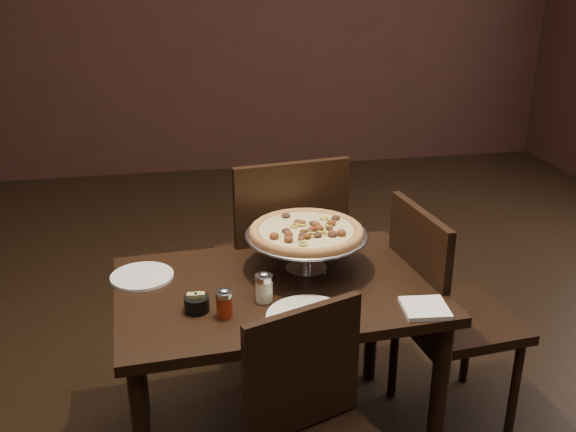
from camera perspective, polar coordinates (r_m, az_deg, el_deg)
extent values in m
cube|color=black|center=(2.67, 0.87, -18.57)|extent=(6.00, 7.00, 0.02)
cube|color=black|center=(5.53, -6.95, 18.19)|extent=(6.00, 0.02, 2.80)
cube|color=black|center=(2.22, -1.02, -6.58)|extent=(1.12, 0.78, 0.04)
cylinder|color=black|center=(2.31, 13.23, -15.94)|extent=(0.05, 0.05, 0.64)
cylinder|color=black|center=(2.62, -13.25, -11.12)|extent=(0.05, 0.05, 0.64)
cylinder|color=black|center=(2.78, 7.51, -8.64)|extent=(0.05, 0.05, 0.64)
cylinder|color=#BBBBC2|center=(2.32, 1.61, -4.65)|extent=(0.15, 0.15, 0.01)
cylinder|color=#BBBBC2|center=(2.30, 1.62, -3.24)|extent=(0.03, 0.03, 0.12)
cylinder|color=#BBBBC2|center=(2.27, 1.64, -1.83)|extent=(0.11, 0.11, 0.01)
cylinder|color=#9A9A9F|center=(2.27, 1.64, -1.68)|extent=(0.43, 0.43, 0.01)
torus|color=#9A9A9F|center=(2.27, 1.64, -1.65)|extent=(0.44, 0.44, 0.01)
cylinder|color=brown|center=(2.27, 1.64, -1.46)|extent=(0.39, 0.39, 0.01)
torus|color=brown|center=(2.26, 1.64, -1.36)|extent=(0.41, 0.41, 0.03)
cylinder|color=tan|center=(2.26, 1.64, -1.23)|extent=(0.34, 0.34, 0.01)
cylinder|color=#F2EDBC|center=(2.10, -2.13, -6.63)|extent=(0.06, 0.06, 0.07)
cylinder|color=#BBBBC2|center=(2.08, -2.15, -5.52)|extent=(0.06, 0.06, 0.02)
ellipsoid|color=#BBBBC2|center=(2.08, -2.16, -5.15)|extent=(0.03, 0.03, 0.01)
cylinder|color=maroon|center=(2.03, -5.67, -7.98)|extent=(0.05, 0.05, 0.07)
cylinder|color=#BBBBC2|center=(2.01, -5.71, -6.92)|extent=(0.06, 0.06, 0.02)
ellipsoid|color=#BBBBC2|center=(2.00, -5.73, -6.57)|extent=(0.03, 0.03, 0.01)
cylinder|color=black|center=(2.07, -8.11, -7.74)|extent=(0.08, 0.08, 0.05)
cube|color=tan|center=(2.06, -8.50, -7.50)|extent=(0.03, 0.03, 0.05)
cube|color=tan|center=(2.07, -7.83, -7.45)|extent=(0.03, 0.03, 0.05)
cube|color=white|center=(2.11, 12.08, -8.01)|extent=(0.16, 0.16, 0.02)
cylinder|color=white|center=(2.32, -12.85, -5.25)|extent=(0.22, 0.22, 0.01)
cylinder|color=white|center=(2.02, 1.86, -8.98)|extent=(0.27, 0.27, 0.01)
cone|color=#BBBBC2|center=(2.16, -0.22, -2.72)|extent=(0.13, 0.13, 0.00)
cylinder|color=black|center=(2.16, -0.22, -2.65)|extent=(0.06, 0.11, 0.02)
cube|color=black|center=(2.82, -1.05, -4.27)|extent=(0.53, 0.53, 0.04)
cube|color=black|center=(2.53, 0.37, -0.56)|extent=(0.47, 0.10, 0.49)
cylinder|color=black|center=(3.15, 1.22, -6.47)|extent=(0.04, 0.04, 0.46)
cylinder|color=black|center=(3.06, -5.52, -7.51)|extent=(0.04, 0.04, 0.46)
cylinder|color=black|center=(2.85, 3.85, -9.84)|extent=(0.04, 0.04, 0.46)
cylinder|color=black|center=(2.74, -3.62, -11.17)|extent=(0.04, 0.04, 0.46)
cube|color=black|center=(1.90, 1.34, -13.48)|extent=(0.37, 0.15, 0.40)
cube|color=black|center=(2.58, 14.83, -8.94)|extent=(0.46, 0.46, 0.04)
cube|color=black|center=(2.37, 11.42, -4.50)|extent=(0.07, 0.42, 0.44)
cylinder|color=black|center=(2.67, 19.52, -14.19)|extent=(0.04, 0.04, 0.41)
cylinder|color=black|center=(2.90, 15.65, -10.61)|extent=(0.04, 0.04, 0.41)
cylinder|color=black|center=(2.50, 12.85, -15.96)|extent=(0.04, 0.04, 0.41)
cylinder|color=black|center=(2.75, 9.41, -11.94)|extent=(0.04, 0.04, 0.41)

